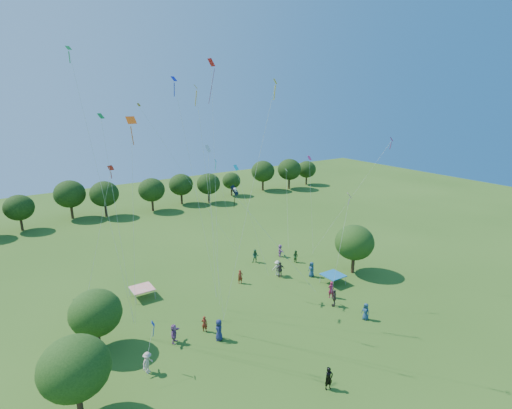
{
  "coord_description": "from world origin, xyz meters",
  "views": [
    {
      "loc": [
        -19.31,
        -14.6,
        20.5
      ],
      "look_at": [
        0.0,
        14.0,
        11.0
      ],
      "focal_mm": 28.0,
      "sensor_mm": 36.0,
      "label": 1
    }
  ],
  "objects_px": {
    "man_in_black": "(329,378)",
    "pirate_kite": "(237,193)",
    "near_tree_north": "(96,313)",
    "tent_blue": "(333,275)",
    "near_tree_east": "(354,242)",
    "tent_red_stripe": "(142,288)",
    "red_high_kite": "(213,110)",
    "near_tree_west": "(75,368)"
  },
  "relations": [
    {
      "from": "pirate_kite",
      "to": "red_high_kite",
      "type": "xyz_separation_m",
      "value": [
        -3.29,
        -1.58,
        8.17
      ]
    },
    {
      "from": "near_tree_east",
      "to": "tent_blue",
      "type": "xyz_separation_m",
      "value": [
        -4.02,
        -0.79,
        -2.79
      ]
    },
    {
      "from": "tent_red_stripe",
      "to": "man_in_black",
      "type": "xyz_separation_m",
      "value": [
        6.64,
        -20.77,
        -0.15
      ]
    },
    {
      "from": "tent_blue",
      "to": "red_high_kite",
      "type": "height_order",
      "value": "red_high_kite"
    },
    {
      "from": "tent_red_stripe",
      "to": "tent_blue",
      "type": "height_order",
      "value": "same"
    },
    {
      "from": "near_tree_north",
      "to": "pirate_kite",
      "type": "bearing_deg",
      "value": 6.97
    },
    {
      "from": "near_tree_east",
      "to": "pirate_kite",
      "type": "relative_size",
      "value": 0.56
    },
    {
      "from": "near_tree_north",
      "to": "tent_red_stripe",
      "type": "distance_m",
      "value": 9.13
    },
    {
      "from": "near_tree_east",
      "to": "tent_red_stripe",
      "type": "bearing_deg",
      "value": 160.51
    },
    {
      "from": "near_tree_east",
      "to": "red_high_kite",
      "type": "distance_m",
      "value": 23.22
    },
    {
      "from": "near_tree_north",
      "to": "near_tree_east",
      "type": "xyz_separation_m",
      "value": [
        28.71,
        -1.5,
        0.48
      ]
    },
    {
      "from": "man_in_black",
      "to": "tent_blue",
      "type": "bearing_deg",
      "value": 53.64
    },
    {
      "from": "tent_red_stripe",
      "to": "man_in_black",
      "type": "bearing_deg",
      "value": -72.28
    },
    {
      "from": "near_tree_west",
      "to": "tent_red_stripe",
      "type": "bearing_deg",
      "value": 57.4
    },
    {
      "from": "near_tree_north",
      "to": "tent_blue",
      "type": "distance_m",
      "value": 24.9
    },
    {
      "from": "tent_red_stripe",
      "to": "tent_blue",
      "type": "xyz_separation_m",
      "value": [
        18.8,
        -8.86,
        0.0
      ]
    },
    {
      "from": "man_in_black",
      "to": "pirate_kite",
      "type": "height_order",
      "value": "pirate_kite"
    },
    {
      "from": "near_tree_north",
      "to": "tent_blue",
      "type": "bearing_deg",
      "value": -5.29
    },
    {
      "from": "tent_blue",
      "to": "man_in_black",
      "type": "height_order",
      "value": "man_in_black"
    },
    {
      "from": "near_tree_east",
      "to": "man_in_black",
      "type": "bearing_deg",
      "value": -141.88
    },
    {
      "from": "man_in_black",
      "to": "red_high_kite",
      "type": "bearing_deg",
      "value": 103.64
    },
    {
      "from": "near_tree_north",
      "to": "red_high_kite",
      "type": "bearing_deg",
      "value": 1.09
    },
    {
      "from": "tent_blue",
      "to": "pirate_kite",
      "type": "height_order",
      "value": "pirate_kite"
    },
    {
      "from": "tent_blue",
      "to": "man_in_black",
      "type": "distance_m",
      "value": 17.02
    },
    {
      "from": "tent_blue",
      "to": "pirate_kite",
      "type": "xyz_separation_m",
      "value": [
        -9.98,
        4.08,
        10.02
      ]
    },
    {
      "from": "near_tree_west",
      "to": "red_high_kite",
      "type": "relative_size",
      "value": 0.26
    },
    {
      "from": "tent_red_stripe",
      "to": "red_high_kite",
      "type": "xyz_separation_m",
      "value": [
        5.53,
        -6.36,
        18.19
      ]
    },
    {
      "from": "tent_red_stripe",
      "to": "tent_blue",
      "type": "bearing_deg",
      "value": -25.24
    },
    {
      "from": "tent_blue",
      "to": "pirate_kite",
      "type": "bearing_deg",
      "value": 157.74
    },
    {
      "from": "near_tree_north",
      "to": "pirate_kite",
      "type": "distance_m",
      "value": 16.7
    },
    {
      "from": "tent_blue",
      "to": "pirate_kite",
      "type": "relative_size",
      "value": 0.21
    },
    {
      "from": "near_tree_west",
      "to": "man_in_black",
      "type": "height_order",
      "value": "near_tree_west"
    },
    {
      "from": "pirate_kite",
      "to": "tent_red_stripe",
      "type": "bearing_deg",
      "value": 151.55
    },
    {
      "from": "near_tree_north",
      "to": "tent_blue",
      "type": "relative_size",
      "value": 2.39
    },
    {
      "from": "near_tree_west",
      "to": "tent_red_stripe",
      "type": "distance_m",
      "value": 16.39
    },
    {
      "from": "red_high_kite",
      "to": "tent_blue",
      "type": "bearing_deg",
      "value": -10.68
    },
    {
      "from": "pirate_kite",
      "to": "red_high_kite",
      "type": "distance_m",
      "value": 8.95
    },
    {
      "from": "near_tree_north",
      "to": "man_in_black",
      "type": "bearing_deg",
      "value": -48.57
    },
    {
      "from": "near_tree_east",
      "to": "red_high_kite",
      "type": "bearing_deg",
      "value": 174.33
    },
    {
      "from": "near_tree_west",
      "to": "tent_red_stripe",
      "type": "relative_size",
      "value": 2.65
    },
    {
      "from": "near_tree_north",
      "to": "near_tree_east",
      "type": "bearing_deg",
      "value": -2.99
    },
    {
      "from": "near_tree_east",
      "to": "tent_blue",
      "type": "height_order",
      "value": "near_tree_east"
    }
  ]
}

